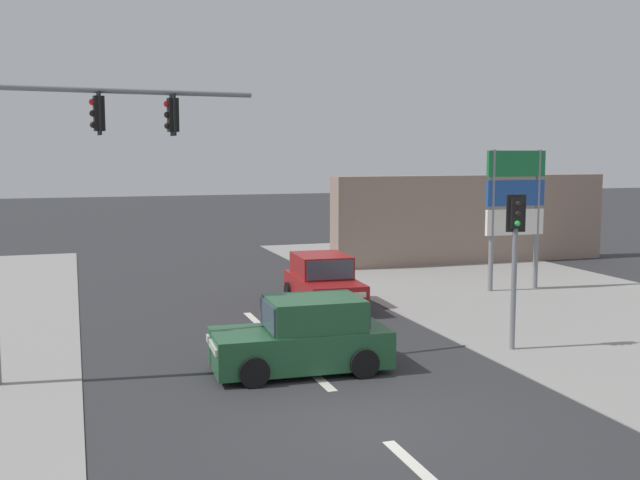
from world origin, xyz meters
TOP-DOWN VIEW (x-y plane):
  - ground_plane at (0.00, 0.00)m, footprint 140.00×140.00m
  - lane_dash_near at (0.00, -2.00)m, footprint 0.20×2.40m
  - lane_dash_mid at (0.00, 3.00)m, footprint 0.20×2.40m
  - lane_dash_far at (0.00, 8.00)m, footprint 0.20×2.40m
  - traffic_signal_mast at (-4.78, 4.29)m, footprint 5.28×0.59m
  - pedestal_signal_right_kerb at (4.88, 3.35)m, footprint 0.44×0.31m
  - shopping_plaza_sign at (9.13, 9.96)m, footprint 2.10×0.16m
  - shopfront_wall_far at (11.00, 16.00)m, footprint 12.00×1.00m
  - hatchback_crossing_left at (2.31, 9.30)m, footprint 1.94×3.72m
  - hatchback_kerbside_parked at (-0.13, 3.26)m, footprint 3.70×1.89m

SIDE VIEW (x-z plane):
  - ground_plane at x=0.00m, z-range 0.00..0.00m
  - lane_dash_near at x=0.00m, z-range 0.00..0.01m
  - lane_dash_mid at x=0.00m, z-range 0.00..0.01m
  - lane_dash_far at x=0.00m, z-range 0.00..0.01m
  - hatchback_crossing_left at x=2.31m, z-range -0.06..1.47m
  - hatchback_kerbside_parked at x=-0.13m, z-range -0.06..1.47m
  - shopfront_wall_far at x=11.00m, z-range 0.00..3.60m
  - pedestal_signal_right_kerb at x=4.88m, z-range 0.64..4.20m
  - shopping_plaza_sign at x=9.13m, z-range 0.68..5.28m
  - traffic_signal_mast at x=-4.78m, z-range 1.15..7.15m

